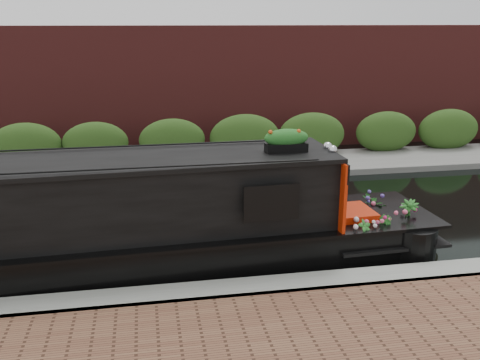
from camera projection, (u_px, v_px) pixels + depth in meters
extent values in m
plane|color=black|center=(192.00, 226.00, 11.25)|extent=(80.00, 80.00, 0.00)
cube|color=gray|center=(212.00, 304.00, 8.14)|extent=(40.00, 0.60, 0.50)
cube|color=slate|center=(178.00, 172.00, 15.21)|extent=(40.00, 2.40, 0.34)
cube|color=#2B4B19|center=(176.00, 164.00, 16.06)|extent=(40.00, 1.10, 2.80)
cube|color=maroon|center=(172.00, 148.00, 18.04)|extent=(40.00, 1.00, 8.00)
cube|color=black|center=(80.00, 201.00, 8.74)|extent=(8.48, 1.96, 1.23)
cube|color=black|center=(77.00, 163.00, 8.55)|extent=(8.62, 2.11, 0.07)
cube|color=#BB2307|center=(328.00, 188.00, 9.46)|extent=(0.12, 1.60, 1.23)
cube|color=black|center=(272.00, 203.00, 8.46)|extent=(0.82, 0.06, 0.50)
cube|color=#BB2307|center=(351.00, 221.00, 9.73)|extent=(0.77, 0.85, 0.46)
sphere|color=silver|center=(333.00, 150.00, 9.13)|extent=(0.16, 0.16, 0.16)
sphere|color=silver|center=(328.00, 147.00, 9.37)|extent=(0.16, 0.16, 0.16)
cube|color=black|center=(286.00, 147.00, 9.10)|extent=(0.72, 0.28, 0.15)
ellipsoid|color=#CF4B17|center=(286.00, 137.00, 9.05)|extent=(0.79, 0.28, 0.22)
imported|color=#266924|center=(364.00, 234.00, 9.10)|extent=(0.30, 0.25, 0.49)
imported|color=#266924|center=(385.00, 229.00, 9.31)|extent=(0.31, 0.33, 0.48)
imported|color=#266924|center=(374.00, 208.00, 10.32)|extent=(0.61, 0.60, 0.51)
imported|color=#266924|center=(408.00, 216.00, 9.73)|extent=(0.49, 0.49, 0.62)
imported|color=#266924|center=(335.00, 207.00, 10.31)|extent=(0.27, 0.34, 0.57)
cylinder|color=olive|center=(427.00, 240.00, 10.13)|extent=(0.31, 0.36, 0.31)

